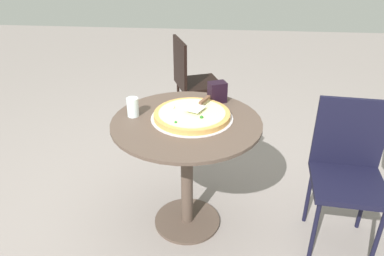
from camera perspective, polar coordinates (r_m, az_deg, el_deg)
ground_plane at (r=2.40m, az=-0.73°, el=-14.11°), size 10.00×10.00×0.00m
patio_table at (r=2.08m, az=-0.82°, el=-3.41°), size 0.81×0.81×0.71m
pizza_on_tray at (r=2.02m, az=-0.00°, el=1.99°), size 0.45×0.45×0.05m
pizza_server at (r=2.05m, az=1.30°, el=3.73°), size 0.13×0.21×0.02m
drinking_cup at (r=2.05m, az=-9.07°, el=3.19°), size 0.06×0.06×0.11m
napkin_dispenser at (r=2.20m, az=3.90°, el=5.53°), size 0.12×0.11×0.12m
patio_chair_far at (r=3.23m, az=-0.10°, el=7.69°), size 0.47×0.47×0.82m
patio_chair_corner at (r=2.19m, az=22.80°, el=-5.40°), size 0.41×0.41×0.84m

